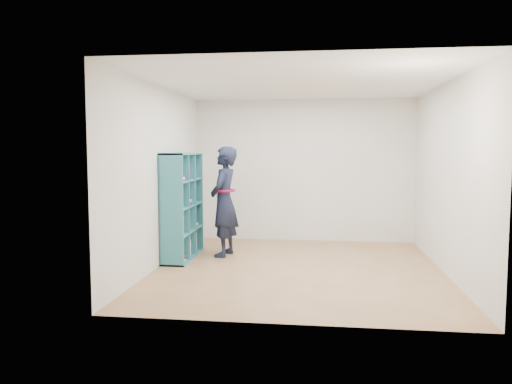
# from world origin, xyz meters

# --- Properties ---
(floor) EXTENTS (4.50, 4.50, 0.00)m
(floor) POSITION_xyz_m (0.00, 0.00, 0.00)
(floor) COLOR olive
(floor) RESTS_ON ground
(ceiling) EXTENTS (4.50, 4.50, 0.00)m
(ceiling) POSITION_xyz_m (0.00, 0.00, 2.60)
(ceiling) COLOR white
(ceiling) RESTS_ON wall_back
(wall_left) EXTENTS (0.02, 4.50, 2.60)m
(wall_left) POSITION_xyz_m (-2.00, 0.00, 1.30)
(wall_left) COLOR beige
(wall_left) RESTS_ON floor
(wall_right) EXTENTS (0.02, 4.50, 2.60)m
(wall_right) POSITION_xyz_m (2.00, 0.00, 1.30)
(wall_right) COLOR beige
(wall_right) RESTS_ON floor
(wall_back) EXTENTS (4.00, 0.02, 2.60)m
(wall_back) POSITION_xyz_m (0.00, 2.25, 1.30)
(wall_back) COLOR beige
(wall_back) RESTS_ON floor
(wall_front) EXTENTS (4.00, 0.02, 2.60)m
(wall_front) POSITION_xyz_m (0.00, -2.25, 1.30)
(wall_front) COLOR beige
(wall_front) RESTS_ON floor
(bookshelf) EXTENTS (0.36, 1.23, 1.64)m
(bookshelf) POSITION_xyz_m (-1.84, 0.50, 0.80)
(bookshelf) COLOR #286E7D
(bookshelf) RESTS_ON floor
(person) EXTENTS (0.49, 0.68, 1.74)m
(person) POSITION_xyz_m (-1.20, 0.74, 0.87)
(person) COLOR black
(person) RESTS_ON floor
(smartphone) EXTENTS (0.02, 0.08, 0.12)m
(smartphone) POSITION_xyz_m (-1.33, 0.83, 0.98)
(smartphone) COLOR silver
(smartphone) RESTS_ON person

